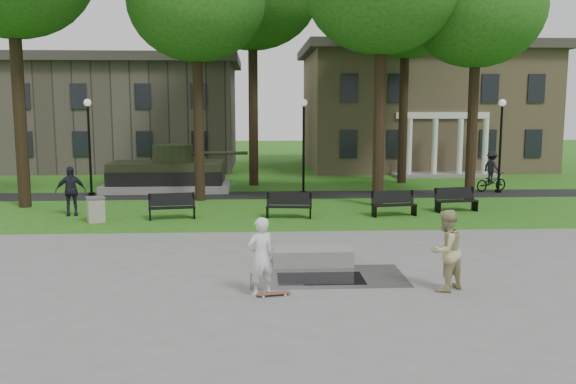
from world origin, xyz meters
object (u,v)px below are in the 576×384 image
cyclist (492,175)px  park_bench_0 (172,206)px  concrete_block (312,256)px  friend_watching (446,250)px  skateboarder (261,256)px  trash_bin (96,209)px

cyclist → park_bench_0: cyclist is taller
concrete_block → cyclist: cyclist is taller
friend_watching → park_bench_0: (-7.77, 9.87, -0.47)m
concrete_block → cyclist: size_ratio=1.05×
cyclist → park_bench_0: (-15.47, -6.95, -0.33)m
concrete_block → park_bench_0: bearing=123.6°
skateboarder → cyclist: cyclist is taller
cyclist → skateboarder: bearing=123.6°
skateboarder → park_bench_0: bearing=-99.9°
park_bench_0 → trash_bin: (-2.83, -0.50, -0.04)m
skateboarder → friend_watching: size_ratio=0.95×
skateboarder → trash_bin: bearing=-85.4°
concrete_block → skateboarder: skateboarder is taller
skateboarder → cyclist: 20.83m
skateboarder → park_bench_0: skateboarder is taller
cyclist → trash_bin: cyclist is taller
concrete_block → cyclist: 17.77m
cyclist → trash_bin: bearing=91.2°
friend_watching → cyclist: 18.49m
friend_watching → trash_bin: 14.16m
trash_bin → concrete_block: bearing=-41.5°
concrete_block → park_bench_0: 8.75m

